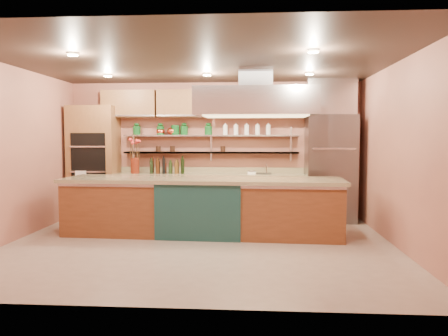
# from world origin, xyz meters

# --- Properties ---
(floor) EXTENTS (6.00, 5.00, 0.02)m
(floor) POSITION_xyz_m (0.00, 0.00, -0.01)
(floor) COLOR gray
(floor) RESTS_ON ground
(ceiling) EXTENTS (6.00, 5.00, 0.02)m
(ceiling) POSITION_xyz_m (0.00, 0.00, 2.80)
(ceiling) COLOR black
(ceiling) RESTS_ON wall_back
(wall_back) EXTENTS (6.00, 0.04, 2.80)m
(wall_back) POSITION_xyz_m (0.00, 2.50, 1.40)
(wall_back) COLOR #A4624D
(wall_back) RESTS_ON floor
(wall_front) EXTENTS (6.00, 0.04, 2.80)m
(wall_front) POSITION_xyz_m (0.00, -2.50, 1.40)
(wall_front) COLOR #A4624D
(wall_front) RESTS_ON floor
(wall_left) EXTENTS (0.04, 5.00, 2.80)m
(wall_left) POSITION_xyz_m (-3.00, 0.00, 1.40)
(wall_left) COLOR #A4624D
(wall_left) RESTS_ON floor
(wall_right) EXTENTS (0.04, 5.00, 2.80)m
(wall_right) POSITION_xyz_m (3.00, 0.00, 1.40)
(wall_right) COLOR #A4624D
(wall_right) RESTS_ON floor
(oven_stack) EXTENTS (0.95, 0.64, 2.30)m
(oven_stack) POSITION_xyz_m (-2.45, 2.18, 1.15)
(oven_stack) COLOR brown
(oven_stack) RESTS_ON floor
(refrigerator) EXTENTS (0.95, 0.72, 2.10)m
(refrigerator) POSITION_xyz_m (2.35, 2.14, 1.05)
(refrigerator) COLOR slate
(refrigerator) RESTS_ON floor
(back_counter) EXTENTS (3.84, 0.64, 0.93)m
(back_counter) POSITION_xyz_m (-0.05, 2.20, 0.47)
(back_counter) COLOR tan
(back_counter) RESTS_ON floor
(wall_shelf_lower) EXTENTS (3.60, 0.26, 0.03)m
(wall_shelf_lower) POSITION_xyz_m (-0.05, 2.37, 1.35)
(wall_shelf_lower) COLOR silver
(wall_shelf_lower) RESTS_ON wall_back
(wall_shelf_upper) EXTENTS (3.60, 0.26, 0.03)m
(wall_shelf_upper) POSITION_xyz_m (-0.05, 2.37, 1.70)
(wall_shelf_upper) COLOR silver
(wall_shelf_upper) RESTS_ON wall_back
(upper_cabinets) EXTENTS (4.60, 0.36, 0.55)m
(upper_cabinets) POSITION_xyz_m (0.00, 2.32, 2.35)
(upper_cabinets) COLOR brown
(upper_cabinets) RESTS_ON wall_back
(range_hood) EXTENTS (2.00, 1.00, 0.45)m
(range_hood) POSITION_xyz_m (0.86, 0.75, 2.25)
(range_hood) COLOR silver
(range_hood) RESTS_ON ceiling
(ceiling_downlights) EXTENTS (4.00, 2.80, 0.02)m
(ceiling_downlights) POSITION_xyz_m (0.00, 0.20, 2.77)
(ceiling_downlights) COLOR #FFE5A5
(ceiling_downlights) RESTS_ON ceiling
(island) EXTENTS (4.69, 1.22, 0.97)m
(island) POSITION_xyz_m (-0.04, 0.75, 0.49)
(island) COLOR brown
(island) RESTS_ON floor
(flower_vase) EXTENTS (0.19, 0.19, 0.31)m
(flower_vase) POSITION_xyz_m (-1.59, 2.15, 1.09)
(flower_vase) COLOR maroon
(flower_vase) RESTS_ON back_counter
(oil_bottle_cluster) EXTENTS (0.79, 0.48, 0.24)m
(oil_bottle_cluster) POSITION_xyz_m (-0.92, 2.15, 1.05)
(oil_bottle_cluster) COLOR black
(oil_bottle_cluster) RESTS_ON back_counter
(kitchen_scale) EXTENTS (0.16, 0.12, 0.09)m
(kitchen_scale) POSITION_xyz_m (0.80, 2.15, 0.98)
(kitchen_scale) COLOR white
(kitchen_scale) RESTS_ON back_counter
(bar_faucet) EXTENTS (0.03, 0.03, 0.20)m
(bar_faucet) POSITION_xyz_m (1.09, 2.25, 1.03)
(bar_faucet) COLOR silver
(bar_faucet) RESTS_ON back_counter
(copper_kettle) EXTENTS (0.26, 0.26, 0.16)m
(copper_kettle) POSITION_xyz_m (-0.86, 2.37, 1.79)
(copper_kettle) COLOR #DA4F32
(copper_kettle) RESTS_ON wall_shelf_upper
(green_canister) EXTENTS (0.20, 0.20, 0.20)m
(green_canister) POSITION_xyz_m (-0.79, 2.37, 1.81)
(green_canister) COLOR #0F4919
(green_canister) RESTS_ON wall_shelf_upper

